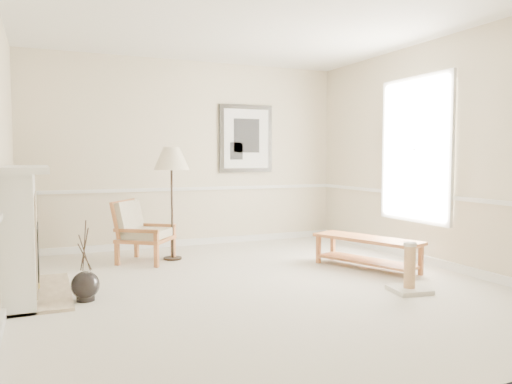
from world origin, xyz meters
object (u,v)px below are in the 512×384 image
floor_lamp (172,162)px  bench (367,248)px  armchair (139,229)px  floor_vase (85,286)px  scratching_post (409,276)px

floor_lamp → bench: 2.81m
floor_lamp → bench: (2.10, -1.54, -1.07)m
floor_lamp → armchair: bearing=177.5°
floor_vase → scratching_post: floor_vase is taller
armchair → floor_lamp: size_ratio=0.59×
floor_vase → floor_lamp: floor_lamp is taller
bench → floor_lamp: bearing=143.7°
floor_lamp → scratching_post: bearing=-54.5°
armchair → scratching_post: (2.30, -2.63, -0.28)m
floor_vase → armchair: armchair is taller
floor_vase → armchair: bearing=63.5°
floor_lamp → bench: bearing=-36.3°
floor_lamp → scratching_post: 3.41m
floor_vase → bench: 3.36m
bench → scratching_post: bearing=-102.6°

